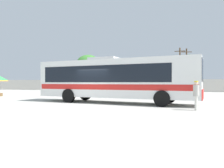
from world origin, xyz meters
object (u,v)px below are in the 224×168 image
(utility_pole_near, at_px, (187,69))
(roadside_tree_midright, at_px, (189,64))
(coach_bus_white_red, at_px, (113,78))
(parked_car_leftmost_maroon, at_px, (77,87))
(vendor_umbrella_near_gate_orange, at_px, (0,79))
(parked_car_second_red, at_px, (108,87))
(roadside_tree_left, at_px, (88,65))
(parked_car_third_dark_blue, at_px, (146,87))
(roadside_tree_midleft, at_px, (123,66))
(attendant_by_bus_door, at_px, (196,94))
(utility_pole_far, at_px, (180,68))

(utility_pole_near, bearing_deg, roadside_tree_midright, 76.79)
(coach_bus_white_red, height_order, utility_pole_near, utility_pole_near)
(utility_pole_near, relative_size, roadside_tree_midright, 1.13)
(coach_bus_white_red, distance_m, parked_car_leftmost_maroon, 21.64)
(vendor_umbrella_near_gate_orange, xyz_separation_m, parked_car_second_red, (8.05, 14.32, -1.07))
(parked_car_leftmost_maroon, distance_m, utility_pole_near, 19.45)
(roadside_tree_left, bearing_deg, parked_car_second_red, -47.01)
(parked_car_third_dark_blue, distance_m, roadside_tree_midright, 11.71)
(roadside_tree_midleft, bearing_deg, attendant_by_bus_door, -68.29)
(utility_pole_far, bearing_deg, parked_car_third_dark_blue, -128.68)
(roadside_tree_midleft, bearing_deg, utility_pole_far, -8.89)
(roadside_tree_midright, bearing_deg, parked_car_second_red, -145.81)
(roadside_tree_left, relative_size, roadside_tree_midleft, 1.16)
(utility_pole_far, relative_size, roadside_tree_midleft, 1.24)
(coach_bus_white_red, height_order, parked_car_leftmost_maroon, coach_bus_white_red)
(parked_car_leftmost_maroon, relative_size, parked_car_second_red, 0.98)
(parked_car_leftmost_maroon, xyz_separation_m, utility_pole_near, (17.96, 6.77, 3.14))
(parked_car_second_red, xyz_separation_m, utility_pole_far, (11.17, 6.18, 3.18))
(vendor_umbrella_near_gate_orange, distance_m, parked_car_third_dark_blue, 20.11)
(roadside_tree_midleft, height_order, roadside_tree_midright, roadside_tree_midright)
(coach_bus_white_red, relative_size, vendor_umbrella_near_gate_orange, 5.66)
(roadside_tree_left, bearing_deg, coach_bus_white_red, -62.71)
(attendant_by_bus_door, relative_size, utility_pole_far, 0.21)
(parked_car_second_red, bearing_deg, roadside_tree_midright, 34.19)
(roadside_tree_left, height_order, roadside_tree_midright, roadside_tree_left)
(parked_car_leftmost_maroon, bearing_deg, coach_bus_white_red, -56.42)
(parked_car_leftmost_maroon, xyz_separation_m, parked_car_second_red, (5.67, -0.03, 0.01))
(roadside_tree_left, relative_size, roadside_tree_midright, 1.07)
(parked_car_second_red, bearing_deg, attendant_by_bus_door, -60.29)
(roadside_tree_midleft, distance_m, roadside_tree_midright, 12.27)
(coach_bus_white_red, bearing_deg, attendant_by_bus_door, -27.64)
(vendor_umbrella_near_gate_orange, xyz_separation_m, roadside_tree_midleft, (8.53, 22.17, 2.82))
(vendor_umbrella_near_gate_orange, relative_size, roadside_tree_midleft, 0.36)
(utility_pole_near, bearing_deg, parked_car_third_dark_blue, -131.69)
(attendant_by_bus_door, xyz_separation_m, vendor_umbrella_near_gate_orange, (-19.99, 6.62, 0.95))
(vendor_umbrella_near_gate_orange, distance_m, roadside_tree_midleft, 23.92)
(vendor_umbrella_near_gate_orange, xyz_separation_m, utility_pole_near, (20.34, 21.13, 2.06))
(parked_car_third_dark_blue, distance_m, utility_pole_near, 9.78)
(coach_bus_white_red, bearing_deg, roadside_tree_midright, 76.39)
(attendant_by_bus_door, height_order, roadside_tree_midleft, roadside_tree_midleft)
(parked_car_leftmost_maroon, distance_m, roadside_tree_midright, 20.72)
(roadside_tree_midright, bearing_deg, attendant_by_bus_door, -91.52)
(parked_car_third_dark_blue, bearing_deg, attendant_by_bus_door, -74.42)
(vendor_umbrella_near_gate_orange, bearing_deg, roadside_tree_left, 86.36)
(vendor_umbrella_near_gate_orange, bearing_deg, roadside_tree_midleft, 68.95)
(roadside_tree_left, distance_m, roadside_tree_midleft, 7.20)
(attendant_by_bus_door, xyz_separation_m, roadside_tree_midleft, (-11.46, 28.78, 3.77))
(attendant_by_bus_door, height_order, roadside_tree_midright, roadside_tree_midright)
(parked_car_second_red, xyz_separation_m, roadside_tree_midright, (12.73, 8.65, 4.09))
(utility_pole_far, height_order, roadside_tree_midright, utility_pole_far)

